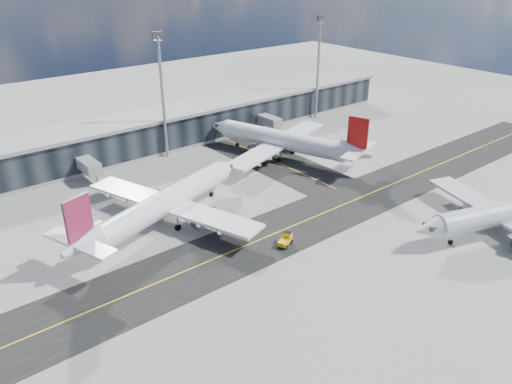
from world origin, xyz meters
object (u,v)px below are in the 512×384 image
(baggage_tug, at_px, (286,239))
(service_van, at_px, (260,148))
(airliner_redtail, at_px, (285,141))
(airliner_af, at_px, (164,204))

(baggage_tug, height_order, service_van, baggage_tug)
(airliner_redtail, relative_size, baggage_tug, 12.24)
(airliner_redtail, bearing_deg, airliner_af, 177.69)
(airliner_af, distance_m, airliner_redtail, 39.88)
(service_van, bearing_deg, airliner_redtail, -84.07)
(airliner_af, bearing_deg, service_van, 97.44)
(service_van, bearing_deg, baggage_tug, -131.95)
(baggage_tug, bearing_deg, airliner_af, -169.53)
(airliner_redtail, height_order, service_van, airliner_redtail)
(baggage_tug, bearing_deg, airliner_redtail, 115.46)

